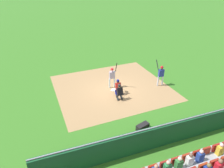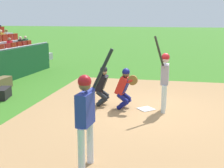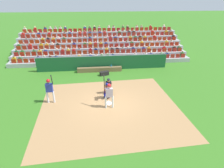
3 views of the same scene
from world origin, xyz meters
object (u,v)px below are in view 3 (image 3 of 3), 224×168
(home_plate_marker, at_px, (109,103))
(water_bottle_on_bench, at_px, (111,66))
(dugout_bench, at_px, (100,69))
(catcher_crouching, at_px, (107,90))
(home_plate_umpire, at_px, (108,85))
(equipment_duffel_bag, at_px, (104,73))
(on_deck_batter, at_px, (49,88))
(batter_at_plate, at_px, (109,93))

(home_plate_marker, bearing_deg, water_bottle_on_bench, -97.31)
(home_plate_marker, distance_m, dugout_bench, 6.02)
(catcher_crouching, xyz_separation_m, home_plate_umpire, (-0.18, -0.77, -0.01))
(dugout_bench, distance_m, equipment_duffel_bag, 1.04)
(home_plate_umpire, relative_size, water_bottle_on_bench, 5.92)
(dugout_bench, bearing_deg, on_deck_batter, 56.60)
(catcher_crouching, xyz_separation_m, water_bottle_on_bench, (-0.86, -5.41, -0.17))
(batter_at_plate, distance_m, water_bottle_on_bench, 6.69)
(water_bottle_on_bench, distance_m, equipment_duffel_bag, 1.34)
(home_plate_marker, xyz_separation_m, home_plate_umpire, (-0.10, -1.44, 0.69))
(batter_at_plate, distance_m, equipment_duffel_bag, 5.66)
(home_plate_marker, bearing_deg, home_plate_umpire, -94.04)
(catcher_crouching, bearing_deg, water_bottle_on_bench, -99.04)
(on_deck_batter, bearing_deg, home_plate_marker, 172.35)
(home_plate_marker, distance_m, on_deck_batter, 4.16)
(home_plate_marker, bearing_deg, on_deck_batter, -7.65)
(dugout_bench, bearing_deg, water_bottle_on_bench, -176.21)
(home_plate_umpire, bearing_deg, water_bottle_on_bench, -98.32)
(home_plate_umpire, distance_m, equipment_duffel_bag, 3.64)
(catcher_crouching, bearing_deg, batter_at_plate, 92.20)
(batter_at_plate, bearing_deg, catcher_crouching, -87.80)
(catcher_crouching, height_order, equipment_duffel_bag, catcher_crouching)
(home_plate_marker, distance_m, catcher_crouching, 0.98)
(on_deck_batter, bearing_deg, home_plate_umpire, -167.42)
(home_plate_marker, bearing_deg, batter_at_plate, 86.39)
(home_plate_umpire, distance_m, water_bottle_on_bench, 4.69)
(dugout_bench, height_order, on_deck_batter, on_deck_batter)
(home_plate_marker, xyz_separation_m, water_bottle_on_bench, (-0.78, -6.09, 0.53))
(home_plate_marker, height_order, home_plate_umpire, home_plate_umpire)
(equipment_duffel_bag, bearing_deg, water_bottle_on_bench, -143.18)
(batter_at_plate, relative_size, catcher_crouching, 1.76)
(home_plate_umpire, bearing_deg, catcher_crouching, 76.72)
(home_plate_umpire, xyz_separation_m, on_deck_batter, (4.08, 0.91, 0.41))
(home_plate_marker, height_order, batter_at_plate, batter_at_plate)
(water_bottle_on_bench, bearing_deg, on_deck_batter, 49.39)
(catcher_crouching, distance_m, on_deck_batter, 3.92)
(on_deck_batter, bearing_deg, batter_at_plate, 164.87)
(catcher_crouching, bearing_deg, home_plate_marker, 96.76)
(batter_at_plate, relative_size, water_bottle_on_bench, 10.38)
(dugout_bench, bearing_deg, catcher_crouching, 93.09)
(dugout_bench, height_order, water_bottle_on_bench, water_bottle_on_bench)
(water_bottle_on_bench, relative_size, on_deck_batter, 0.10)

